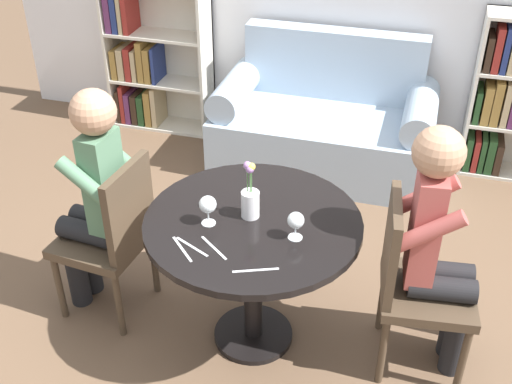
# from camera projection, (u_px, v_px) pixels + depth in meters

# --- Properties ---
(ground_plane) EXTENTS (16.00, 16.00, 0.00)m
(ground_plane) POSITION_uv_depth(u_px,v_px,m) (253.00, 336.00, 3.29)
(ground_plane) COLOR brown
(round_table) EXTENTS (1.00, 1.00, 0.73)m
(round_table) POSITION_uv_depth(u_px,v_px,m) (253.00, 244.00, 2.96)
(round_table) COLOR black
(round_table) RESTS_ON ground_plane
(couch) EXTENTS (1.51, 0.80, 0.92)m
(couch) POSITION_uv_depth(u_px,v_px,m) (325.00, 125.00, 4.57)
(couch) COLOR #9EB2C6
(couch) RESTS_ON ground_plane
(bookshelf_left) EXTENTS (0.80, 0.28, 1.15)m
(bookshelf_left) POSITION_uv_depth(u_px,v_px,m) (149.00, 61.00, 5.01)
(bookshelf_left) COLOR silver
(bookshelf_left) RESTS_ON ground_plane
(chair_left) EXTENTS (0.46, 0.46, 0.90)m
(chair_left) POSITION_uv_depth(u_px,v_px,m) (113.00, 233.00, 3.21)
(chair_left) COLOR #473828
(chair_left) RESTS_ON ground_plane
(chair_right) EXTENTS (0.47, 0.47, 0.90)m
(chair_right) POSITION_uv_depth(u_px,v_px,m) (413.00, 279.00, 2.91)
(chair_right) COLOR #473828
(chair_right) RESTS_ON ground_plane
(person_left) EXTENTS (0.44, 0.37, 1.27)m
(person_left) POSITION_uv_depth(u_px,v_px,m) (94.00, 197.00, 3.13)
(person_left) COLOR black
(person_left) RESTS_ON ground_plane
(person_right) EXTENTS (0.44, 0.37, 1.27)m
(person_right) POSITION_uv_depth(u_px,v_px,m) (439.00, 247.00, 2.80)
(person_right) COLOR black
(person_right) RESTS_ON ground_plane
(wine_glass_left) EXTENTS (0.08, 0.08, 0.14)m
(wine_glass_left) POSITION_uv_depth(u_px,v_px,m) (208.00, 205.00, 2.81)
(wine_glass_left) COLOR white
(wine_glass_left) RESTS_ON round_table
(wine_glass_right) EXTENTS (0.07, 0.07, 0.13)m
(wine_glass_right) POSITION_uv_depth(u_px,v_px,m) (296.00, 221.00, 2.73)
(wine_glass_right) COLOR white
(wine_glass_right) RESTS_ON round_table
(flower_vase) EXTENTS (0.08, 0.08, 0.28)m
(flower_vase) POSITION_uv_depth(u_px,v_px,m) (250.00, 199.00, 2.87)
(flower_vase) COLOR silver
(flower_vase) RESTS_ON round_table
(knife_left_setting) EXTENTS (0.18, 0.09, 0.00)m
(knife_left_setting) POSITION_uv_depth(u_px,v_px,m) (192.00, 247.00, 2.73)
(knife_left_setting) COLOR silver
(knife_left_setting) RESTS_ON round_table
(fork_left_setting) EXTENTS (0.16, 0.13, 0.00)m
(fork_left_setting) POSITION_uv_depth(u_px,v_px,m) (214.00, 248.00, 2.72)
(fork_left_setting) COLOR silver
(fork_left_setting) RESTS_ON round_table
(knife_right_setting) EXTENTS (0.14, 0.14, 0.00)m
(knife_right_setting) POSITION_uv_depth(u_px,v_px,m) (182.00, 249.00, 2.71)
(knife_right_setting) COLOR silver
(knife_right_setting) RESTS_ON round_table
(fork_right_setting) EXTENTS (0.18, 0.08, 0.00)m
(fork_right_setting) POSITION_uv_depth(u_px,v_px,m) (256.00, 270.00, 2.60)
(fork_right_setting) COLOR silver
(fork_right_setting) RESTS_ON round_table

